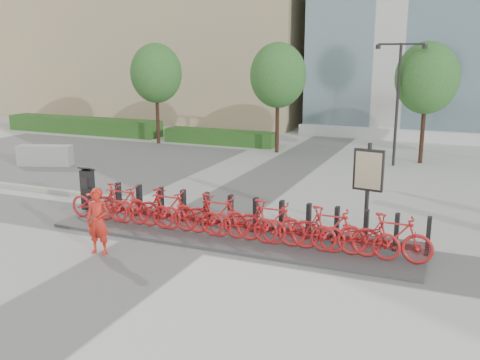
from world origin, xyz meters
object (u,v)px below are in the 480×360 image
at_px(bike_0, 99,202).
at_px(map_sign, 368,174).
at_px(kiosk, 88,189).
at_px(worker_red, 98,221).
at_px(jersey_barrier, 45,156).

xyz_separation_m(bike_0, map_sign, (7.02, 1.96, 1.01)).
bearing_deg(kiosk, worker_red, -53.30).
distance_m(bike_0, worker_red, 2.49).
xyz_separation_m(bike_0, kiosk, (-0.94, 0.70, 0.14)).
distance_m(worker_red, map_sign, 6.85).
xyz_separation_m(bike_0, worker_red, (1.48, -1.99, 0.23)).
height_order(jersey_barrier, map_sign, map_sign).
distance_m(jersey_barrier, map_sign, 14.35).
bearing_deg(bike_0, worker_red, -143.36).
bearing_deg(jersey_barrier, bike_0, -57.74).
distance_m(bike_0, map_sign, 7.35).
distance_m(kiosk, map_sign, 8.10).
relative_size(bike_0, jersey_barrier, 0.84).
bearing_deg(bike_0, map_sign, -74.37).
height_order(kiosk, map_sign, map_sign).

